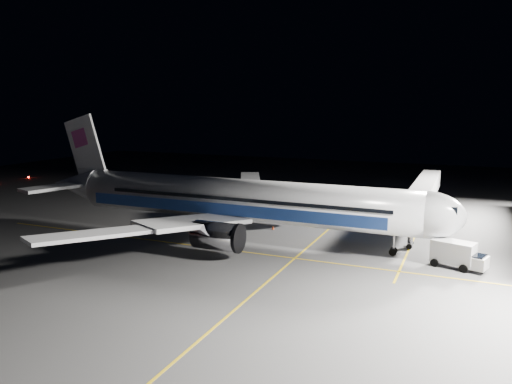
{
  "coord_description": "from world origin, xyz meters",
  "views": [
    {
      "loc": [
        28.25,
        -59.98,
        17.95
      ],
      "look_at": [
        1.29,
        2.6,
        6.0
      ],
      "focal_mm": 35.0,
      "sensor_mm": 36.0,
      "label": 1
    }
  ],
  "objects_px": {
    "jet_bridge": "(422,194)",
    "safety_cone_c": "(232,220)",
    "airliner": "(233,200)",
    "baggage_tug": "(243,208)",
    "safety_cone_a": "(234,220)",
    "safety_cone_b": "(273,228)",
    "service_truck": "(458,254)"
  },
  "relations": [
    {
      "from": "jet_bridge",
      "to": "safety_cone_b",
      "type": "distance_m",
      "value": 23.33
    },
    {
      "from": "jet_bridge",
      "to": "safety_cone_b",
      "type": "bearing_deg",
      "value": -147.92
    },
    {
      "from": "safety_cone_a",
      "to": "safety_cone_c",
      "type": "bearing_deg",
      "value": 154.94
    },
    {
      "from": "service_truck",
      "to": "safety_cone_c",
      "type": "distance_m",
      "value": 34.53
    },
    {
      "from": "jet_bridge",
      "to": "safety_cone_c",
      "type": "distance_m",
      "value": 29.28
    },
    {
      "from": "baggage_tug",
      "to": "safety_cone_c",
      "type": "height_order",
      "value": "baggage_tug"
    },
    {
      "from": "safety_cone_a",
      "to": "jet_bridge",
      "type": "bearing_deg",
      "value": 20.97
    },
    {
      "from": "service_truck",
      "to": "safety_cone_b",
      "type": "bearing_deg",
      "value": 179.48
    },
    {
      "from": "baggage_tug",
      "to": "safety_cone_a",
      "type": "relative_size",
      "value": 4.16
    },
    {
      "from": "airliner",
      "to": "baggage_tug",
      "type": "distance_m",
      "value": 16.8
    },
    {
      "from": "jet_bridge",
      "to": "service_truck",
      "type": "relative_size",
      "value": 5.51
    },
    {
      "from": "safety_cone_a",
      "to": "safety_cone_b",
      "type": "bearing_deg",
      "value": -14.95
    },
    {
      "from": "baggage_tug",
      "to": "safety_cone_c",
      "type": "relative_size",
      "value": 3.61
    },
    {
      "from": "baggage_tug",
      "to": "safety_cone_b",
      "type": "bearing_deg",
      "value": -48.5
    },
    {
      "from": "baggage_tug",
      "to": "airliner",
      "type": "bearing_deg",
      "value": -72.93
    },
    {
      "from": "jet_bridge",
      "to": "safety_cone_c",
      "type": "xyz_separation_m",
      "value": [
        -27.18,
        -10.02,
        -4.27
      ]
    },
    {
      "from": "jet_bridge",
      "to": "airliner",
      "type": "bearing_deg",
      "value": -141.96
    },
    {
      "from": "airliner",
      "to": "service_truck",
      "type": "distance_m",
      "value": 29.17
    },
    {
      "from": "service_truck",
      "to": "safety_cone_a",
      "type": "relative_size",
      "value": 11.42
    },
    {
      "from": "baggage_tug",
      "to": "safety_cone_a",
      "type": "bearing_deg",
      "value": -78.92
    },
    {
      "from": "airliner",
      "to": "safety_cone_b",
      "type": "xyz_separation_m",
      "value": [
        3.64,
        5.88,
        -4.88
      ]
    },
    {
      "from": "safety_cone_a",
      "to": "safety_cone_c",
      "type": "relative_size",
      "value": 0.87
    },
    {
      "from": "baggage_tug",
      "to": "safety_cone_c",
      "type": "distance_m",
      "value": 7.37
    },
    {
      "from": "jet_bridge",
      "to": "baggage_tug",
      "type": "xyz_separation_m",
      "value": [
        -28.52,
        -2.79,
        -3.84
      ]
    },
    {
      "from": "service_truck",
      "to": "safety_cone_a",
      "type": "bearing_deg",
      "value": -179.92
    },
    {
      "from": "service_truck",
      "to": "jet_bridge",
      "type": "bearing_deg",
      "value": 123.14
    },
    {
      "from": "airliner",
      "to": "service_truck",
      "type": "xyz_separation_m",
      "value": [
        28.87,
        -2.16,
        -3.57
      ]
    },
    {
      "from": "airliner",
      "to": "safety_cone_c",
      "type": "relative_size",
      "value": 97.48
    },
    {
      "from": "service_truck",
      "to": "safety_cone_a",
      "type": "distance_m",
      "value": 34.03
    },
    {
      "from": "airliner",
      "to": "safety_cone_a",
      "type": "bearing_deg",
      "value": 114.94
    },
    {
      "from": "jet_bridge",
      "to": "safety_cone_b",
      "type": "relative_size",
      "value": 60.22
    },
    {
      "from": "safety_cone_b",
      "to": "jet_bridge",
      "type": "bearing_deg",
      "value": 32.08
    }
  ]
}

